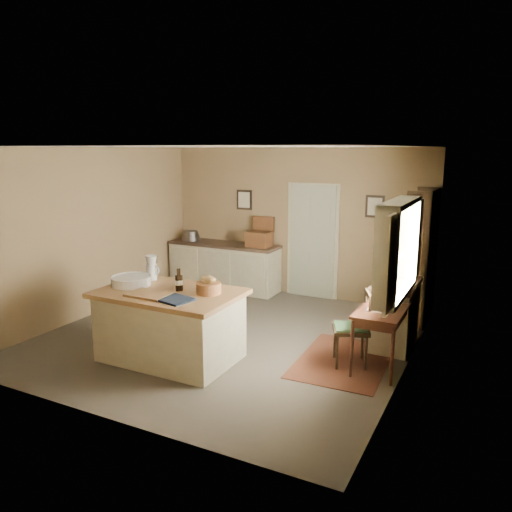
{
  "coord_description": "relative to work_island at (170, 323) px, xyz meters",
  "views": [
    {
      "loc": [
        3.45,
        -5.92,
        2.67
      ],
      "look_at": [
        0.26,
        0.39,
        1.15
      ],
      "focal_mm": 35.0,
      "sensor_mm": 36.0,
      "label": 1
    }
  ],
  "objects": [
    {
      "name": "door",
      "position": [
        0.64,
        3.46,
        0.57
      ],
      "size": [
        0.97,
        0.06,
        2.11
      ],
      "primitive_type": "cube",
      "color": "#A7AC91",
      "rests_on": "ground"
    },
    {
      "name": "window",
      "position": [
        2.71,
        0.79,
        1.07
      ],
      "size": [
        0.25,
        1.99,
        1.12
      ],
      "color": "beige",
      "rests_on": "ground"
    },
    {
      "name": "wall_right",
      "position": [
        2.79,
        0.99,
        0.87
      ],
      "size": [
        0.1,
        5.0,
        2.7
      ],
      "primitive_type": "cube",
      "color": "olive",
      "rests_on": "ground"
    },
    {
      "name": "right_cabinet",
      "position": [
        2.49,
        1.76,
        -0.02
      ],
      "size": [
        0.55,
        0.98,
        0.99
      ],
      "color": "beige",
      "rests_on": "ground"
    },
    {
      "name": "writing_desk",
      "position": [
        2.49,
        0.93,
        0.19
      ],
      "size": [
        0.55,
        0.9,
        0.82
      ],
      "color": "#381B11",
      "rests_on": "ground"
    },
    {
      "name": "shelving_unit",
      "position": [
        2.64,
        2.99,
        0.56
      ],
      "size": [
        0.35,
        0.94,
        2.08
      ],
      "color": "#2F2114",
      "rests_on": "ground"
    },
    {
      "name": "wall_back",
      "position": [
        0.29,
        3.49,
        0.87
      ],
      "size": [
        5.0,
        0.1,
        2.7
      ],
      "primitive_type": "cube",
      "color": "olive",
      "rests_on": "ground"
    },
    {
      "name": "rug",
      "position": [
        2.04,
        0.93,
        -0.48
      ],
      "size": [
        1.16,
        1.64,
        0.01
      ],
      "primitive_type": "cube",
      "rotation": [
        0.0,
        0.0,
        0.03
      ],
      "color": "#4E2815",
      "rests_on": "ground"
    },
    {
      "name": "ceiling",
      "position": [
        0.29,
        0.99,
        2.22
      ],
      "size": [
        5.0,
        5.0,
        0.0
      ],
      "primitive_type": "plane",
      "color": "silver",
      "rests_on": "wall_back"
    },
    {
      "name": "ground",
      "position": [
        0.29,
        0.99,
        -0.48
      ],
      "size": [
        5.0,
        5.0,
        0.0
      ],
      "primitive_type": "plane",
      "color": "brown",
      "rests_on": "ground"
    },
    {
      "name": "desk_chair",
      "position": [
        2.13,
        0.87,
        -0.01
      ],
      "size": [
        0.57,
        0.57,
        0.94
      ],
      "primitive_type": null,
      "rotation": [
        0.0,
        0.0,
        0.39
      ],
      "color": "#2F2114",
      "rests_on": "ground"
    },
    {
      "name": "wall_left",
      "position": [
        -2.21,
        0.99,
        0.87
      ],
      "size": [
        0.1,
        5.0,
        2.7
      ],
      "primitive_type": "cube",
      "color": "olive",
      "rests_on": "ground"
    },
    {
      "name": "framed_prints",
      "position": [
        0.49,
        3.47,
        1.24
      ],
      "size": [
        2.82,
        0.02,
        0.38
      ],
      "color": "black",
      "rests_on": "ground"
    },
    {
      "name": "work_island",
      "position": [
        0.0,
        0.0,
        0.0
      ],
      "size": [
        1.79,
        1.17,
        1.2
      ],
      "rotation": [
        0.0,
        0.0,
        0.0
      ],
      "color": "beige",
      "rests_on": "ground"
    },
    {
      "name": "sideboard",
      "position": [
        -1.05,
        3.19,
        -0.0
      ],
      "size": [
        2.2,
        0.62,
        1.18
      ],
      "color": "beige",
      "rests_on": "ground"
    },
    {
      "name": "wall_front",
      "position": [
        0.29,
        -1.51,
        0.87
      ],
      "size": [
        5.0,
        0.1,
        2.7
      ],
      "primitive_type": "cube",
      "color": "olive",
      "rests_on": "ground"
    }
  ]
}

